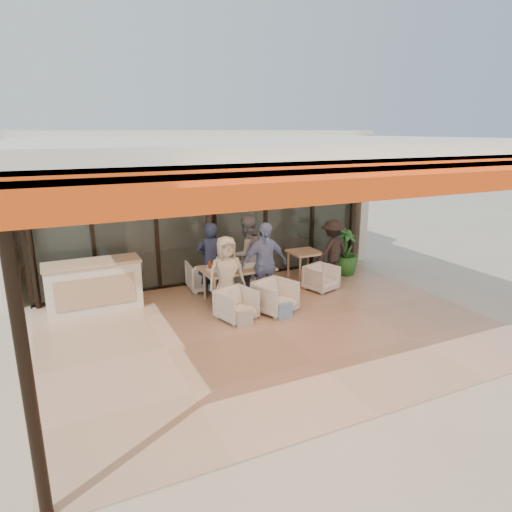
{
  "coord_description": "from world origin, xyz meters",
  "views": [
    {
      "loc": [
        -3.59,
        -6.89,
        3.54
      ],
      "look_at": [
        0.1,
        0.9,
        1.15
      ],
      "focal_mm": 32.0,
      "sensor_mm": 36.0,
      "label": 1
    }
  ],
  "objects_px": {
    "host_counter": "(94,286)",
    "dining_table": "(237,270)",
    "chair_far_right": "(238,272)",
    "diner_cream": "(226,274)",
    "potted_palm": "(345,251)",
    "chair_near_right": "(275,295)",
    "diner_grey": "(246,254)",
    "chair_near_left": "(236,303)",
    "diner_periwinkle": "(264,264)",
    "diner_navy": "(211,260)",
    "side_chair": "(321,277)",
    "standing_woman": "(332,250)",
    "chair_far_left": "(204,274)",
    "side_table": "(304,256)"
  },
  "relations": [
    {
      "from": "chair_far_right",
      "to": "host_counter",
      "type": "bearing_deg",
      "value": -0.26
    },
    {
      "from": "diner_cream",
      "to": "diner_periwinkle",
      "type": "relative_size",
      "value": 0.88
    },
    {
      "from": "diner_periwinkle",
      "to": "side_chair",
      "type": "bearing_deg",
      "value": 5.97
    },
    {
      "from": "host_counter",
      "to": "potted_palm",
      "type": "xyz_separation_m",
      "value": [
        5.97,
        -0.19,
        0.09
      ]
    },
    {
      "from": "chair_far_left",
      "to": "standing_woman",
      "type": "relative_size",
      "value": 0.49
    },
    {
      "from": "standing_woman",
      "to": "chair_near_right",
      "type": "bearing_deg",
      "value": 15.48
    },
    {
      "from": "chair_far_right",
      "to": "potted_palm",
      "type": "bearing_deg",
      "value": 166.23
    },
    {
      "from": "side_table",
      "to": "side_chair",
      "type": "height_order",
      "value": "side_table"
    },
    {
      "from": "chair_near_right",
      "to": "diner_grey",
      "type": "xyz_separation_m",
      "value": [
        -0.0,
        1.4,
        0.5
      ]
    },
    {
      "from": "diner_cream",
      "to": "potted_palm",
      "type": "distance_m",
      "value": 3.7
    },
    {
      "from": "diner_cream",
      "to": "chair_near_left",
      "type": "bearing_deg",
      "value": -87.03
    },
    {
      "from": "host_counter",
      "to": "chair_near_left",
      "type": "xyz_separation_m",
      "value": [
        2.4,
        -1.65,
        -0.2
      ]
    },
    {
      "from": "host_counter",
      "to": "chair_far_right",
      "type": "distance_m",
      "value": 3.25
    },
    {
      "from": "chair_far_left",
      "to": "diner_cream",
      "type": "xyz_separation_m",
      "value": [
        0.0,
        -1.4,
        0.41
      ]
    },
    {
      "from": "chair_far_right",
      "to": "chair_near_left",
      "type": "distance_m",
      "value": 2.08
    },
    {
      "from": "dining_table",
      "to": "diner_cream",
      "type": "distance_m",
      "value": 0.62
    },
    {
      "from": "host_counter",
      "to": "dining_table",
      "type": "relative_size",
      "value": 1.23
    },
    {
      "from": "host_counter",
      "to": "potted_palm",
      "type": "distance_m",
      "value": 5.97
    },
    {
      "from": "chair_far_right",
      "to": "chair_near_left",
      "type": "relative_size",
      "value": 0.96
    },
    {
      "from": "host_counter",
      "to": "chair_near_left",
      "type": "distance_m",
      "value": 2.92
    },
    {
      "from": "potted_palm",
      "to": "chair_near_right",
      "type": "bearing_deg",
      "value": -151.79
    },
    {
      "from": "diner_navy",
      "to": "chair_near_left",
      "type": "bearing_deg",
      "value": 106.94
    },
    {
      "from": "chair_far_right",
      "to": "diner_periwinkle",
      "type": "xyz_separation_m",
      "value": [
        0.0,
        -1.4,
        0.55
      ]
    },
    {
      "from": "diner_cream",
      "to": "standing_woman",
      "type": "height_order",
      "value": "diner_cream"
    },
    {
      "from": "diner_cream",
      "to": "diner_periwinkle",
      "type": "height_order",
      "value": "diner_periwinkle"
    },
    {
      "from": "host_counter",
      "to": "diner_navy",
      "type": "height_order",
      "value": "diner_navy"
    },
    {
      "from": "diner_grey",
      "to": "standing_woman",
      "type": "distance_m",
      "value": 2.19
    },
    {
      "from": "host_counter",
      "to": "diner_navy",
      "type": "xyz_separation_m",
      "value": [
        2.4,
        -0.25,
        0.3
      ]
    },
    {
      "from": "chair_near_left",
      "to": "diner_cream",
      "type": "xyz_separation_m",
      "value": [
        0.0,
        0.5,
        0.44
      ]
    },
    {
      "from": "host_counter",
      "to": "dining_table",
      "type": "bearing_deg",
      "value": -13.86
    },
    {
      "from": "dining_table",
      "to": "diner_grey",
      "type": "height_order",
      "value": "diner_grey"
    },
    {
      "from": "dining_table",
      "to": "standing_woman",
      "type": "distance_m",
      "value": 2.62
    },
    {
      "from": "side_chair",
      "to": "potted_palm",
      "type": "xyz_separation_m",
      "value": [
        1.17,
        0.75,
        0.3
      ]
    },
    {
      "from": "host_counter",
      "to": "chair_near_left",
      "type": "height_order",
      "value": "host_counter"
    },
    {
      "from": "dining_table",
      "to": "potted_palm",
      "type": "xyz_separation_m",
      "value": [
        3.15,
        0.51,
        -0.06
      ]
    },
    {
      "from": "host_counter",
      "to": "side_chair",
      "type": "bearing_deg",
      "value": -11.03
    },
    {
      "from": "dining_table",
      "to": "diner_periwinkle",
      "type": "relative_size",
      "value": 0.86
    },
    {
      "from": "chair_near_left",
      "to": "chair_near_right",
      "type": "relative_size",
      "value": 0.92
    },
    {
      "from": "side_table",
      "to": "potted_palm",
      "type": "bearing_deg",
      "value": -0.09
    },
    {
      "from": "chair_near_left",
      "to": "side_chair",
      "type": "relative_size",
      "value": 1.03
    },
    {
      "from": "chair_near_left",
      "to": "side_chair",
      "type": "distance_m",
      "value": 2.5
    },
    {
      "from": "diner_periwinkle",
      "to": "diner_grey",
      "type": "bearing_deg",
      "value": 88.06
    },
    {
      "from": "chair_far_left",
      "to": "diner_periwinkle",
      "type": "relative_size",
      "value": 0.42
    },
    {
      "from": "diner_grey",
      "to": "potted_palm",
      "type": "height_order",
      "value": "diner_grey"
    },
    {
      "from": "diner_navy",
      "to": "potted_palm",
      "type": "height_order",
      "value": "diner_navy"
    },
    {
      "from": "side_table",
      "to": "chair_near_left",
      "type": "bearing_deg",
      "value": -148.52
    },
    {
      "from": "diner_cream",
      "to": "standing_woman",
      "type": "bearing_deg",
      "value": 16.51
    },
    {
      "from": "side_chair",
      "to": "standing_woman",
      "type": "relative_size",
      "value": 0.43
    },
    {
      "from": "host_counter",
      "to": "chair_far_right",
      "type": "bearing_deg",
      "value": 4.42
    },
    {
      "from": "chair_far_left",
      "to": "diner_grey",
      "type": "xyz_separation_m",
      "value": [
        0.84,
        -0.5,
        0.5
      ]
    }
  ]
}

